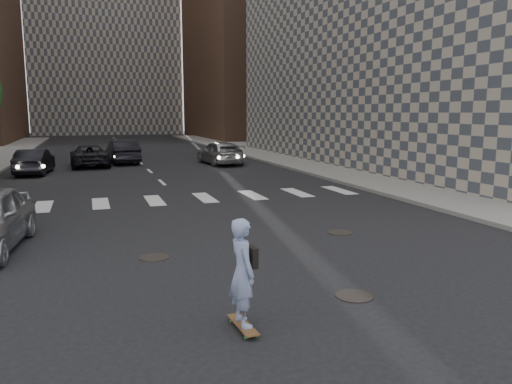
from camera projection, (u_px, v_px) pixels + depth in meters
ground at (251, 264)px, 11.22m from camera, size 160.00×160.00×0.00m
sidewalk_right at (360, 161)px, 34.50m from camera, size 13.00×80.00×0.15m
tower_right at (265, 1)px, 66.14m from camera, size 18.00×24.00×36.00m
manhole_a at (354, 296)px, 9.26m from camera, size 0.70×0.70×0.02m
manhole_b at (154, 257)px, 11.71m from camera, size 0.70×0.70×0.02m
manhole_c at (340, 233)px, 14.13m from camera, size 0.70×0.70×0.02m
skateboarder at (243, 272)px, 7.70m from camera, size 0.46×0.92×1.79m
traffic_car_a at (35, 162)px, 27.40m from camera, size 1.90×4.34×1.39m
traffic_car_b at (225, 153)px, 33.39m from camera, size 2.16×4.75×1.35m
traffic_car_c at (90, 156)px, 31.35m from camera, size 2.44×4.98×1.36m
traffic_car_d at (219, 152)px, 32.60m from camera, size 2.37×4.82×1.58m
traffic_car_e at (123, 152)px, 33.34m from camera, size 2.04×4.86×1.56m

